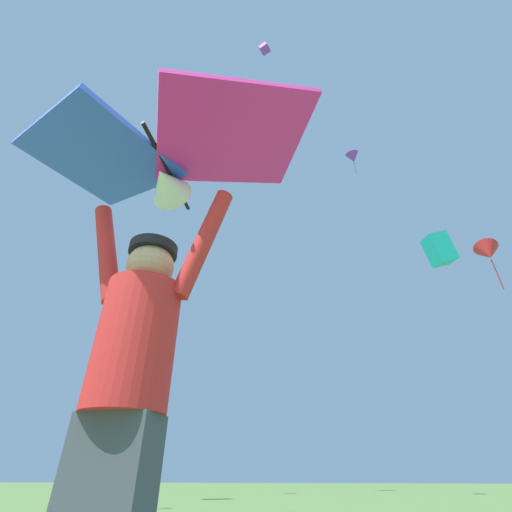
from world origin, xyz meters
name	(u,v)px	position (x,y,z in m)	size (l,w,h in m)	color
kite_flyer_person	(128,383)	(0.19, 0.16, 0.94)	(0.81, 0.35, 1.92)	#424751
held_stunt_kite	(164,157)	(0.20, 0.08, 2.20)	(1.87, 1.01, 0.41)	black
distant_kite_teal_far_center	(439,249)	(5.82, 12.41, 8.71)	(1.21, 1.20, 1.55)	#19B2AD
distant_kite_yellow_mid_left	(160,342)	(-5.22, 10.28, 4.86)	(0.94, 0.86, 1.03)	yellow
distant_kite_purple_high_left	(353,158)	(4.04, 17.69, 20.50)	(1.37, 1.45, 2.25)	purple
distant_kite_red_high_right	(223,122)	(-4.72, 13.55, 21.83)	(1.52, 1.40, 2.34)	red
distant_kite_red_overhead_distant	(488,252)	(8.47, 14.30, 9.38)	(1.46, 1.53, 2.55)	red
distant_kite_white_low_right	(176,204)	(-6.37, 11.83, 13.07)	(0.67, 0.69, 0.26)	white
distant_kite_purple_low_left	(264,49)	(-0.82, 9.13, 21.39)	(0.73, 0.74, 0.91)	purple
marker_flag	(136,422)	(-3.95, 7.38, 1.78)	(0.30, 0.24, 2.05)	silver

